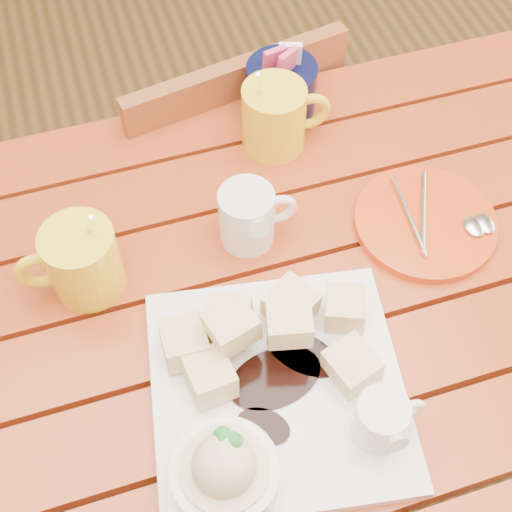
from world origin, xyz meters
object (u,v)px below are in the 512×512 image
object	(u,v)px
table	(270,345)
coffee_mug_right	(276,116)
orange_saucer	(427,222)
dessert_plate	(267,401)
coffee_mug_left	(81,261)
chair_far	(219,174)

from	to	relation	value
table	coffee_mug_right	bearing A→B (deg)	70.53
coffee_mug_right	orange_saucer	size ratio (longest dim) A/B	0.79
dessert_plate	coffee_mug_left	size ratio (longest dim) A/B	2.17
dessert_plate	orange_saucer	xyz separation A→B (m)	(0.29, 0.19, -0.03)
dessert_plate	chair_far	bearing A→B (deg)	80.43
dessert_plate	coffee_mug_right	bearing A→B (deg)	70.27
table	orange_saucer	xyz separation A→B (m)	(0.25, 0.06, 0.11)
coffee_mug_right	dessert_plate	bearing A→B (deg)	-105.45
table	orange_saucer	world-z (taller)	orange_saucer
dessert_plate	chair_far	distance (m)	0.71
dessert_plate	coffee_mug_left	world-z (taller)	coffee_mug_left
dessert_plate	coffee_mug_left	bearing A→B (deg)	124.94
chair_far	dessert_plate	bearing A→B (deg)	70.28
coffee_mug_left	orange_saucer	bearing A→B (deg)	-3.08
orange_saucer	table	bearing A→B (deg)	-166.47
coffee_mug_left	coffee_mug_right	size ratio (longest dim) A/B	1.00
dessert_plate	chair_far	world-z (taller)	dessert_plate
chair_far	table	bearing A→B (deg)	73.38
table	coffee_mug_left	xyz separation A→B (m)	(-0.22, 0.10, 0.16)
coffee_mug_left	coffee_mug_right	distance (m)	0.35
table	chair_far	size ratio (longest dim) A/B	1.48
table	coffee_mug_left	distance (m)	0.29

